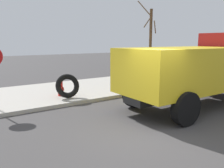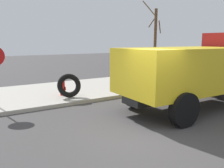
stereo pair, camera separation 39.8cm
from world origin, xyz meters
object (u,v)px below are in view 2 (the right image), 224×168
fire_hydrant (62,86)px  dump_truck_yellow (205,67)px  loose_tire (69,86)px  bare_tree (155,43)px

fire_hydrant → dump_truck_yellow: dump_truck_yellow is taller
fire_hydrant → loose_tire: size_ratio=0.80×
fire_hydrant → bare_tree: (6.63, 1.13, 1.94)m
loose_tire → bare_tree: bearing=14.8°
bare_tree → fire_hydrant: bearing=-170.3°
loose_tire → bare_tree: (6.52, 1.72, 1.85)m
dump_truck_yellow → bare_tree: bearing=68.0°
loose_tire → dump_truck_yellow: 5.77m
loose_tire → dump_truck_yellow: (4.34, -3.70, 0.92)m
fire_hydrant → loose_tire: (0.10, -0.59, 0.09)m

